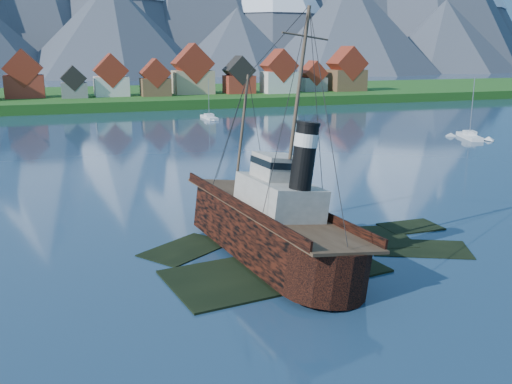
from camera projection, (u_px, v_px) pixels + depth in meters
name	position (u px, v px, depth m)	size (l,w,h in m)	color
ground	(299.00, 260.00, 50.86)	(1400.00, 1400.00, 0.00)	navy
shoal	(307.00, 253.00, 53.48)	(31.71, 21.24, 1.14)	black
shore_bank	(114.00, 101.00, 206.73)	(600.00, 80.00, 3.20)	#1A4814
seawall	(126.00, 111.00, 171.89)	(600.00, 2.50, 2.00)	#3F3D38
town	(9.00, 80.00, 177.74)	(250.96, 16.69, 17.30)	maroon
tugboat_wreck	(259.00, 220.00, 52.75)	(6.76, 29.12, 23.08)	black
sailboat_d	(469.00, 137.00, 119.91)	(5.57, 10.01, 13.31)	silver
sailboat_e	(209.00, 118.00, 153.61)	(2.68, 9.78, 11.28)	silver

